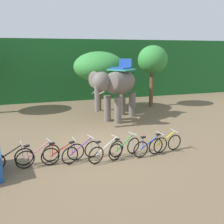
# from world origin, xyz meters

# --- Properties ---
(ground_plane) EXTENTS (80.00, 80.00, 0.00)m
(ground_plane) POSITION_xyz_m (0.00, 0.00, 0.00)
(ground_plane) COLOR brown
(foliage_hedge) EXTENTS (36.00, 6.00, 5.21)m
(foliage_hedge) POSITION_xyz_m (0.00, 13.33, 2.60)
(foliage_hedge) COLOR #1E6028
(foliage_hedge) RESTS_ON ground
(tree_left) EXTENTS (3.54, 3.54, 4.22)m
(tree_left) POSITION_xyz_m (1.50, 6.34, 3.16)
(tree_left) COLOR brown
(tree_left) RESTS_ON ground
(tree_center) EXTENTS (2.23, 2.23, 4.65)m
(tree_center) POSITION_xyz_m (5.69, 6.54, 3.55)
(tree_center) COLOR brown
(tree_center) RESTS_ON ground
(elephant) EXTENTS (3.82, 3.52, 3.78)m
(elephant) POSITION_xyz_m (2.05, 3.78, 2.20)
(elephant) COLOR #665E56
(elephant) RESTS_ON ground
(bike_black) EXTENTS (1.69, 0.54, 0.92)m
(bike_black) POSITION_xyz_m (-3.67, -1.12, 0.39)
(bike_black) COLOR black
(bike_black) RESTS_ON ground
(bike_pink) EXTENTS (1.64, 0.69, 0.92)m
(bike_pink) POSITION_xyz_m (-2.66, -1.14, 0.39)
(bike_pink) COLOR black
(bike_pink) RESTS_ON ground
(bike_red) EXTENTS (1.70, 0.52, 0.92)m
(bike_red) POSITION_xyz_m (-1.73, -1.21, 0.39)
(bike_red) COLOR black
(bike_red) RESTS_ON ground
(bike_purple) EXTENTS (1.62, 0.73, 0.92)m
(bike_purple) POSITION_xyz_m (-1.03, -1.23, 0.39)
(bike_purple) COLOR black
(bike_purple) RESTS_ON ground
(bike_white) EXTENTS (1.62, 0.74, 0.92)m
(bike_white) POSITION_xyz_m (-0.06, -1.49, 0.39)
(bike_white) COLOR black
(bike_white) RESTS_ON ground
(bike_green) EXTENTS (1.59, 0.79, 0.92)m
(bike_green) POSITION_xyz_m (0.74, -1.38, 0.39)
(bike_green) COLOR black
(bike_green) RESTS_ON ground
(bike_blue) EXTENTS (1.69, 0.52, 0.92)m
(bike_blue) POSITION_xyz_m (1.83, -1.55, 0.39)
(bike_blue) COLOR black
(bike_blue) RESTS_ON ground
(bike_yellow) EXTENTS (1.69, 0.52, 0.92)m
(bike_yellow) POSITION_xyz_m (2.57, -1.43, 0.39)
(bike_yellow) COLOR black
(bike_yellow) RESTS_ON ground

